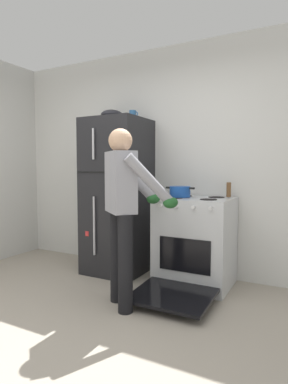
% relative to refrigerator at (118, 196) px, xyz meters
% --- Properties ---
extents(ground, '(8.00, 8.00, 0.00)m').
position_rel_refrigerator_xyz_m(ground, '(0.46, -1.57, -0.92)').
color(ground, '#9E9384').
extents(kitchen_wall_back, '(6.00, 0.10, 2.70)m').
position_rel_refrigerator_xyz_m(kitchen_wall_back, '(0.46, 0.38, 0.43)').
color(kitchen_wall_back, silver).
rests_on(kitchen_wall_back, ground).
extents(refrigerator, '(0.68, 0.72, 1.83)m').
position_rel_refrigerator_xyz_m(refrigerator, '(0.00, 0.00, 0.00)').
color(refrigerator, black).
rests_on(refrigerator, ground).
extents(stove_range, '(0.76, 1.24, 0.94)m').
position_rel_refrigerator_xyz_m(stove_range, '(0.98, -0.02, -0.46)').
color(stove_range, silver).
rests_on(stove_range, ground).
extents(person_cook, '(0.68, 0.71, 1.60)m').
position_rel_refrigerator_xyz_m(person_cook, '(0.60, -0.83, 0.04)').
color(person_cook, black).
rests_on(person_cook, ground).
extents(red_pot, '(0.32, 0.22, 0.11)m').
position_rel_refrigerator_xyz_m(red_pot, '(0.82, -0.05, 0.09)').
color(red_pot, '#19479E').
rests_on(red_pot, stove_range).
extents(coffee_mug, '(0.11, 0.08, 0.10)m').
position_rel_refrigerator_xyz_m(coffee_mug, '(0.18, 0.05, 0.96)').
color(coffee_mug, '#2D6093').
rests_on(coffee_mug, refrigerator).
extents(pepper_mill, '(0.05, 0.05, 0.16)m').
position_rel_refrigerator_xyz_m(pepper_mill, '(1.28, 0.20, 0.11)').
color(pepper_mill, brown).
rests_on(pepper_mill, stove_range).
extents(mixing_bowl, '(0.26, 0.26, 0.12)m').
position_rel_refrigerator_xyz_m(mixing_bowl, '(-0.08, 0.00, 0.97)').
color(mixing_bowl, black).
rests_on(mixing_bowl, refrigerator).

